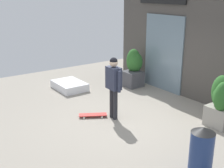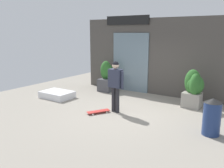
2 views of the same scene
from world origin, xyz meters
TOP-DOWN VIEW (x-y plane):
  - ground_plane at (0.00, 0.00)m, footprint 12.00×12.00m
  - building_facade at (-0.07, 2.80)m, footprint 7.13×0.31m
  - skateboarder at (-0.20, -0.22)m, footprint 0.61×0.28m
  - skateboard at (-0.59, -0.65)m, footprint 0.57×0.77m
  - planter_box_left at (1.82, 1.68)m, footprint 0.69×0.63m
  - planter_box_right at (-2.17, 2.09)m, footprint 0.66×0.74m
  - trash_bin at (2.86, -0.39)m, footprint 0.45×0.45m
  - snow_ledge at (-3.14, -0.04)m, footprint 1.27×0.90m

SIDE VIEW (x-z plane):
  - ground_plane at x=0.00m, z-range 0.00..0.00m
  - skateboard at x=-0.59m, z-range 0.03..0.10m
  - snow_ledge at x=-3.14m, z-range 0.00..0.26m
  - trash_bin at x=2.86m, z-range 0.00..0.98m
  - planter_box_right at x=-2.17m, z-range 0.00..1.36m
  - planter_box_left at x=1.82m, z-range 0.05..1.40m
  - skateboarder at x=-0.20m, z-range 0.19..1.90m
  - building_facade at x=-0.07m, z-range -0.06..3.26m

